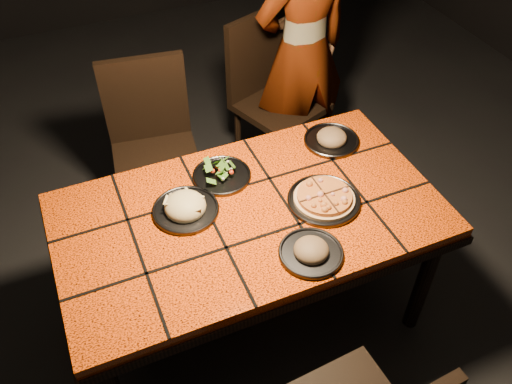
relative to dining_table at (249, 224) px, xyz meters
name	(u,v)px	position (x,y,z in m)	size (l,w,h in m)	color
room_shell	(247,50)	(0.00, 0.00, 0.83)	(6.04, 7.04, 3.08)	black
dining_table	(249,224)	(0.00, 0.00, 0.00)	(1.62, 0.92, 0.75)	#EF4907
chair_far_left	(152,138)	(-0.20, 0.88, -0.10)	(0.50, 0.50, 0.99)	black
chair_far_right	(269,87)	(0.57, 1.06, -0.10)	(0.58, 0.58, 1.01)	black
diner	(302,51)	(0.74, 0.99, 0.15)	(0.60, 0.39, 1.64)	brown
plate_pizza	(324,199)	(0.31, -0.07, 0.10)	(0.31, 0.31, 0.04)	#38383D
plate_pasta	(185,207)	(-0.24, 0.10, 0.10)	(0.28, 0.28, 0.09)	#38383D
plate_salad	(222,173)	(-0.03, 0.24, 0.10)	(0.26, 0.26, 0.07)	#38383D
plate_mushroom_a	(311,251)	(0.13, -0.31, 0.10)	(0.25, 0.25, 0.08)	#38383D
plate_mushroom_b	(332,138)	(0.54, 0.27, 0.10)	(0.27, 0.27, 0.09)	#38383D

